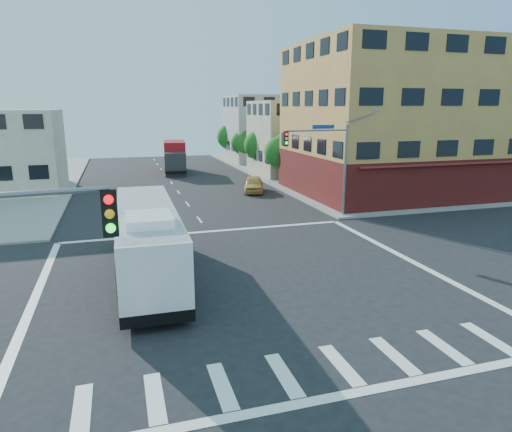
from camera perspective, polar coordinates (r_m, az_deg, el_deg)
name	(u,v)px	position (r m, az deg, el deg)	size (l,w,h in m)	color
ground	(246,281)	(22.35, -1.24, -8.16)	(120.00, 120.00, 0.00)	black
sidewalk_ne	(417,166)	(68.84, 19.51, 5.87)	(50.00, 50.00, 0.15)	gray
corner_building_ne	(395,132)	(46.26, 16.96, 9.97)	(18.10, 15.44, 14.00)	gold
building_east_near	(303,138)	(58.63, 5.88, 9.73)	(12.06, 10.06, 9.00)	beige
building_east_far	(268,129)	(71.71, 1.51, 10.86)	(12.06, 10.06, 10.00)	#AAA9A5
signal_mast_ne	(326,153)	(34.11, 8.73, 7.82)	(7.91, 1.13, 8.07)	slate
street_tree_a	(281,150)	(51.24, 3.18, 8.22)	(3.60, 3.60, 5.53)	#392214
street_tree_b	(260,143)	(58.78, 0.49, 9.07)	(3.80, 3.80, 5.79)	#392214
street_tree_c	(243,141)	(66.46, -1.59, 9.32)	(3.40, 3.40, 5.29)	#392214
street_tree_d	(230,135)	(74.16, -3.25, 10.05)	(4.00, 4.00, 6.03)	#392214
transit_bus	(148,239)	(23.21, -13.41, -2.83)	(3.06, 12.98, 3.83)	black
box_truck	(175,158)	(60.00, -10.09, 7.19)	(3.44, 8.99, 3.95)	#2A2A2F
parked_car	(254,184)	(45.41, -0.29, 4.01)	(1.86, 4.63, 1.58)	#DCA851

